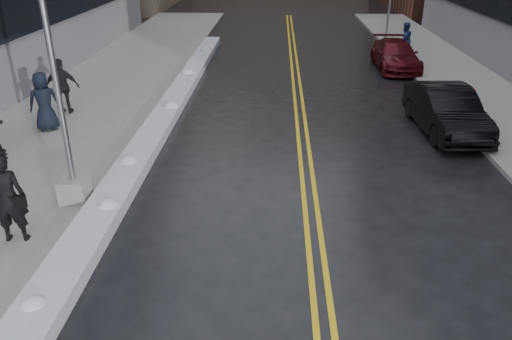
# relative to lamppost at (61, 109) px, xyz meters

# --- Properties ---
(ground) EXTENTS (160.00, 160.00, 0.00)m
(ground) POSITION_rel_lamppost_xyz_m (3.30, -2.00, -2.53)
(ground) COLOR black
(ground) RESTS_ON ground
(sidewalk_west) EXTENTS (5.50, 50.00, 0.15)m
(sidewalk_west) POSITION_rel_lamppost_xyz_m (-2.45, 8.00, -2.46)
(sidewalk_west) COLOR gray
(sidewalk_west) RESTS_ON ground
(sidewalk_east) EXTENTS (4.00, 50.00, 0.15)m
(sidewalk_east) POSITION_rel_lamppost_xyz_m (13.30, 8.00, -2.46)
(sidewalk_east) COLOR gray
(sidewalk_east) RESTS_ON ground
(lane_line_left) EXTENTS (0.12, 50.00, 0.01)m
(lane_line_left) POSITION_rel_lamppost_xyz_m (5.65, 8.00, -2.53)
(lane_line_left) COLOR gold
(lane_line_left) RESTS_ON ground
(lane_line_right) EXTENTS (0.12, 50.00, 0.01)m
(lane_line_right) POSITION_rel_lamppost_xyz_m (5.95, 8.00, -2.53)
(lane_line_right) COLOR gold
(lane_line_right) RESTS_ON ground
(snow_ridge) EXTENTS (0.90, 30.00, 0.34)m
(snow_ridge) POSITION_rel_lamppost_xyz_m (0.85, 6.00, -2.36)
(snow_ridge) COLOR silver
(snow_ridge) RESTS_ON ground
(lamppost) EXTENTS (0.65, 0.65, 7.62)m
(lamppost) POSITION_rel_lamppost_xyz_m (0.00, 0.00, 0.00)
(lamppost) COLOR gray
(lamppost) RESTS_ON sidewalk_west
(fire_hydrant) EXTENTS (0.26, 0.26, 0.73)m
(fire_hydrant) POSITION_rel_lamppost_xyz_m (12.30, 8.00, -1.98)
(fire_hydrant) COLOR maroon
(fire_hydrant) RESTS_ON sidewalk_east
(pedestrian_fedora) EXTENTS (0.81, 0.59, 2.02)m
(pedestrian_fedora) POSITION_rel_lamppost_xyz_m (-0.65, -1.75, -1.37)
(pedestrian_fedora) COLOR black
(pedestrian_fedora) RESTS_ON sidewalk_west
(pedestrian_c) EXTENTS (1.14, 0.99, 1.96)m
(pedestrian_c) POSITION_rel_lamppost_xyz_m (-2.78, 4.89, -1.40)
(pedestrian_c) COLOR black
(pedestrian_c) RESTS_ON sidewalk_west
(pedestrian_d) EXTENTS (1.22, 0.60, 2.01)m
(pedestrian_d) POSITION_rel_lamppost_xyz_m (-2.84, 6.62, -1.38)
(pedestrian_d) COLOR black
(pedestrian_d) RESTS_ON sidewalk_west
(pedestrian_east) EXTENTS (1.10, 1.00, 1.84)m
(pedestrian_east) POSITION_rel_lamppost_xyz_m (11.62, 16.50, -1.46)
(pedestrian_east) COLOR navy
(pedestrian_east) RESTS_ON sidewalk_east
(car_black) EXTENTS (1.92, 4.78, 1.55)m
(car_black) POSITION_rel_lamppost_xyz_m (10.60, 5.64, -1.76)
(car_black) COLOR black
(car_black) RESTS_ON ground
(car_maroon) EXTENTS (1.93, 4.73, 1.37)m
(car_maroon) POSITION_rel_lamppost_xyz_m (10.80, 14.57, -1.85)
(car_maroon) COLOR #480B11
(car_maroon) RESTS_ON ground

